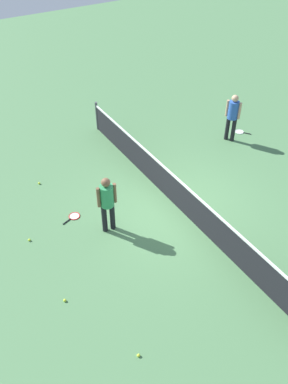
{
  "coord_description": "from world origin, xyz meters",
  "views": [
    {
      "loc": [
        6.84,
        -5.29,
        7.62
      ],
      "look_at": [
        -0.09,
        -1.04,
        0.9
      ],
      "focal_mm": 37.69,
      "sensor_mm": 36.0,
      "label": 1
    }
  ],
  "objects_px": {
    "tennis_ball_baseline": "(39,183)",
    "tennis_ball_near_player": "(65,300)",
    "tennis_ball_midcourt": "(138,355)",
    "tennis_racket_far_player": "(240,132)",
    "player_far_side": "(233,114)",
    "tennis_ball_by_net": "(29,240)",
    "tennis_racket_near_player": "(74,217)",
    "player_near_side": "(107,200)"
  },
  "relations": [
    {
      "from": "player_near_side",
      "to": "tennis_ball_midcourt",
      "type": "relative_size",
      "value": 25.76
    },
    {
      "from": "player_near_side",
      "to": "player_far_side",
      "type": "relative_size",
      "value": 1.0
    },
    {
      "from": "player_far_side",
      "to": "tennis_racket_near_player",
      "type": "xyz_separation_m",
      "value": [
        0.81,
        -6.29,
        -1.0
      ]
    },
    {
      "from": "tennis_racket_near_player",
      "to": "tennis_ball_by_net",
      "type": "height_order",
      "value": "tennis_ball_by_net"
    },
    {
      "from": "player_far_side",
      "to": "tennis_racket_far_player",
      "type": "bearing_deg",
      "value": 103.92
    },
    {
      "from": "player_near_side",
      "to": "tennis_racket_near_player",
      "type": "xyz_separation_m",
      "value": [
        -0.94,
        -0.62,
        -1.0
      ]
    },
    {
      "from": "tennis_ball_baseline",
      "to": "player_near_side",
      "type": "bearing_deg",
      "value": 17.89
    },
    {
      "from": "player_near_side",
      "to": "tennis_racket_near_player",
      "type": "distance_m",
      "value": 1.5
    },
    {
      "from": "player_far_side",
      "to": "tennis_ball_near_player",
      "type": "distance_m",
      "value": 8.32
    },
    {
      "from": "player_far_side",
      "to": "tennis_ball_near_player",
      "type": "bearing_deg",
      "value": -66.78
    },
    {
      "from": "tennis_ball_near_player",
      "to": "tennis_ball_baseline",
      "type": "xyz_separation_m",
      "value": [
        -4.34,
        1.0,
        0.0
      ]
    },
    {
      "from": "player_near_side",
      "to": "player_far_side",
      "type": "bearing_deg",
      "value": 107.12
    },
    {
      "from": "tennis_ball_midcourt",
      "to": "player_near_side",
      "type": "bearing_deg",
      "value": 161.34
    },
    {
      "from": "tennis_ball_by_net",
      "to": "tennis_ball_baseline",
      "type": "height_order",
      "value": "same"
    },
    {
      "from": "player_near_side",
      "to": "tennis_ball_near_player",
      "type": "relative_size",
      "value": 25.76
    },
    {
      "from": "tennis_ball_near_player",
      "to": "tennis_ball_baseline",
      "type": "height_order",
      "value": "same"
    },
    {
      "from": "tennis_racket_near_player",
      "to": "tennis_ball_baseline",
      "type": "height_order",
      "value": "tennis_ball_baseline"
    },
    {
      "from": "tennis_racket_far_player",
      "to": "tennis_ball_near_player",
      "type": "distance_m",
      "value": 8.95
    },
    {
      "from": "tennis_ball_baseline",
      "to": "tennis_ball_near_player",
      "type": "bearing_deg",
      "value": -12.96
    },
    {
      "from": "tennis_racket_near_player",
      "to": "tennis_ball_midcourt",
      "type": "distance_m",
      "value": 4.45
    },
    {
      "from": "player_far_side",
      "to": "tennis_ball_midcourt",
      "type": "height_order",
      "value": "player_far_side"
    },
    {
      "from": "tennis_racket_near_player",
      "to": "tennis_ball_midcourt",
      "type": "bearing_deg",
      "value": -7.17
    },
    {
      "from": "tennis_racket_near_player",
      "to": "tennis_racket_far_player",
      "type": "relative_size",
      "value": 1.05
    },
    {
      "from": "tennis_ball_midcourt",
      "to": "tennis_racket_far_player",
      "type": "bearing_deg",
      "value": 125.61
    },
    {
      "from": "tennis_ball_by_net",
      "to": "player_near_side",
      "type": "bearing_deg",
      "value": 70.41
    },
    {
      "from": "tennis_racket_far_player",
      "to": "tennis_ball_near_player",
      "type": "xyz_separation_m",
      "value": [
        3.43,
        -8.27,
        0.02
      ]
    },
    {
      "from": "player_far_side",
      "to": "tennis_ball_by_net",
      "type": "xyz_separation_m",
      "value": [
        1.05,
        -7.64,
        -0.98
      ]
    },
    {
      "from": "tennis_ball_near_player",
      "to": "tennis_racket_far_player",
      "type": "bearing_deg",
      "value": 112.49
    },
    {
      "from": "tennis_racket_far_player",
      "to": "tennis_ball_near_player",
      "type": "bearing_deg",
      "value": -67.51
    },
    {
      "from": "tennis_racket_near_player",
      "to": "tennis_racket_far_player",
      "type": "distance_m",
      "value": 7.05
    },
    {
      "from": "player_far_side",
      "to": "tennis_ball_by_net",
      "type": "distance_m",
      "value": 7.77
    },
    {
      "from": "player_near_side",
      "to": "player_far_side",
      "type": "height_order",
      "value": "same"
    },
    {
      "from": "player_far_side",
      "to": "tennis_ball_by_net",
      "type": "bearing_deg",
      "value": -82.19
    },
    {
      "from": "tennis_ball_near_player",
      "to": "tennis_ball_by_net",
      "type": "distance_m",
      "value": 2.21
    },
    {
      "from": "player_far_side",
      "to": "tennis_ball_baseline",
      "type": "bearing_deg",
      "value": -99.36
    },
    {
      "from": "tennis_racket_far_player",
      "to": "tennis_ball_midcourt",
      "type": "distance_m",
      "value": 9.27
    },
    {
      "from": "tennis_ball_near_player",
      "to": "tennis_ball_midcourt",
      "type": "bearing_deg",
      "value": 20.54
    },
    {
      "from": "tennis_racket_near_player",
      "to": "player_near_side",
      "type": "bearing_deg",
      "value": 33.47
    },
    {
      "from": "tennis_racket_near_player",
      "to": "tennis_ball_baseline",
      "type": "distance_m",
      "value": 1.92
    },
    {
      "from": "player_near_side",
      "to": "tennis_ball_baseline",
      "type": "relative_size",
      "value": 25.76
    },
    {
      "from": "tennis_ball_midcourt",
      "to": "tennis_ball_baseline",
      "type": "xyz_separation_m",
      "value": [
        -6.31,
        0.26,
        0.0
      ]
    },
    {
      "from": "player_far_side",
      "to": "tennis_ball_near_player",
      "type": "xyz_separation_m",
      "value": [
        3.26,
        -7.59,
        -0.98
      ]
    }
  ]
}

